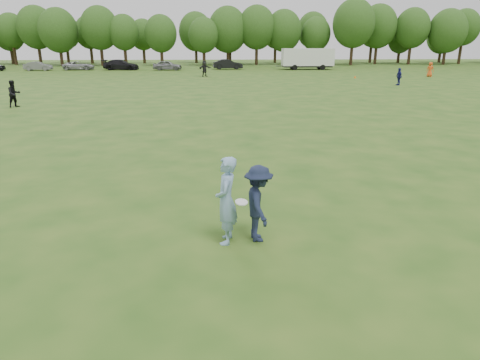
# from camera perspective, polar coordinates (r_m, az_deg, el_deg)

# --- Properties ---
(ground) EXTENTS (200.00, 200.00, 0.00)m
(ground) POSITION_cam_1_polar(r_m,az_deg,el_deg) (9.94, -6.01, -7.43)
(ground) COLOR #244E16
(ground) RESTS_ON ground
(thrower) EXTENTS (0.55, 0.76, 1.95)m
(thrower) POSITION_cam_1_polar(r_m,az_deg,el_deg) (9.25, -1.83, -2.76)
(thrower) COLOR #7FA4C5
(thrower) RESTS_ON ground
(defender) EXTENTS (0.75, 1.18, 1.73)m
(defender) POSITION_cam_1_polar(r_m,az_deg,el_deg) (9.40, 2.47, -3.15)
(defender) COLOR #1A223A
(defender) RESTS_ON ground
(player_far_a) EXTENTS (1.07, 1.10, 1.78)m
(player_far_a) POSITION_cam_1_polar(r_m,az_deg,el_deg) (33.05, -27.91, 10.13)
(player_far_a) COLOR black
(player_far_a) RESTS_ON ground
(player_far_b) EXTENTS (0.51, 1.04, 1.71)m
(player_far_b) POSITION_cam_1_polar(r_m,az_deg,el_deg) (47.27, 20.42, 12.79)
(player_far_b) COLOR navy
(player_far_b) RESTS_ON ground
(player_far_c) EXTENTS (1.03, 1.03, 1.80)m
(player_far_c) POSITION_cam_1_polar(r_m,az_deg,el_deg) (60.23, 24.02, 13.32)
(player_far_c) COLOR #E8561B
(player_far_c) RESTS_ON ground
(player_far_d) EXTENTS (1.85, 1.51, 1.98)m
(player_far_d) POSITION_cam_1_polar(r_m,az_deg,el_deg) (55.88, -4.75, 14.59)
(player_far_d) COLOR black
(player_far_d) RESTS_ON ground
(car_b) EXTENTS (4.08, 1.59, 1.33)m
(car_b) POSITION_cam_1_polar(r_m,az_deg,el_deg) (73.97, -25.33, 13.56)
(car_b) COLOR slate
(car_b) RESTS_ON ground
(car_c) EXTENTS (4.87, 2.53, 1.31)m
(car_c) POSITION_cam_1_polar(r_m,az_deg,el_deg) (73.07, -20.70, 14.07)
(car_c) COLOR #98999D
(car_c) RESTS_ON ground
(car_d) EXTENTS (5.56, 2.58, 1.57)m
(car_d) POSITION_cam_1_polar(r_m,az_deg,el_deg) (71.22, -15.58, 14.58)
(car_d) COLOR black
(car_d) RESTS_ON ground
(car_e) EXTENTS (4.47, 2.02, 1.49)m
(car_e) POSITION_cam_1_polar(r_m,az_deg,el_deg) (68.97, -9.64, 14.84)
(car_e) COLOR slate
(car_e) RESTS_ON ground
(car_f) EXTENTS (4.82, 2.07, 1.55)m
(car_f) POSITION_cam_1_polar(r_m,az_deg,el_deg) (70.47, -1.64, 15.16)
(car_f) COLOR black
(car_f) RESTS_ON ground
(field_cone) EXTENTS (0.28, 0.28, 0.30)m
(field_cone) POSITION_cam_1_polar(r_m,az_deg,el_deg) (55.18, 15.10, 13.14)
(field_cone) COLOR orange
(field_cone) RESTS_ON ground
(disc_in_play) EXTENTS (0.29, 0.28, 0.09)m
(disc_in_play) POSITION_cam_1_polar(r_m,az_deg,el_deg) (8.96, 0.20, -2.97)
(disc_in_play) COLOR white
(disc_in_play) RESTS_ON ground
(cargo_trailer) EXTENTS (9.00, 2.75, 3.20)m
(cargo_trailer) POSITION_cam_1_polar(r_m,az_deg,el_deg) (70.63, 8.99, 15.78)
(cargo_trailer) COLOR white
(cargo_trailer) RESTS_ON ground
(treeline) EXTENTS (130.35, 18.39, 11.74)m
(treeline) POSITION_cam_1_polar(r_m,az_deg,el_deg) (85.92, -1.70, 19.33)
(treeline) COLOR #332114
(treeline) RESTS_ON ground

